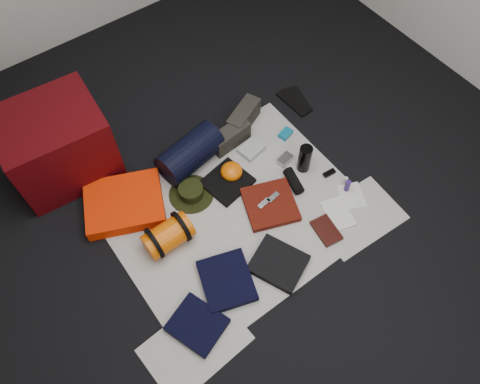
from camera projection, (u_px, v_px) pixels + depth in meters
floor at (237, 215)px, 3.17m from camera, size 4.50×4.50×0.02m
newspaper_mat at (237, 214)px, 3.16m from camera, size 1.60×1.30×0.01m
newspaper_sheet_front_left at (195, 344)px, 2.72m from camera, size 0.61×0.44×0.00m
newspaper_sheet_front_right at (358, 217)px, 3.15m from camera, size 0.60×0.43×0.00m
red_cabinet at (58, 145)px, 3.13m from camera, size 0.70×0.60×0.55m
sleeping_pad at (124, 203)px, 3.15m from camera, size 0.64×0.59×0.09m
stuff_sack at (168, 236)px, 2.97m from camera, size 0.31×0.19×0.18m
sack_strap_left at (154, 243)px, 2.93m from camera, size 0.02×0.22×0.22m
sack_strap_right at (181, 226)px, 2.99m from camera, size 0.03×0.22×0.22m
navy_duffel at (190, 153)px, 3.27m from camera, size 0.50×0.32×0.24m
boonie_brim at (191, 194)px, 3.24m from camera, size 0.38×0.38×0.01m
boonie_crown at (191, 191)px, 3.20m from camera, size 0.17×0.17×0.08m
hiking_boot_left at (230, 137)px, 3.40m from camera, size 0.32×0.14×0.15m
hiking_boot_right at (244, 117)px, 3.50m from camera, size 0.34×0.24×0.16m
flip_flop_left at (294, 102)px, 3.68m from camera, size 0.13×0.31×0.02m
flip_flop_right at (298, 98)px, 3.70m from camera, size 0.15×0.26×0.01m
trousers_navy_a at (197, 325)px, 2.75m from camera, size 0.35×0.37×0.05m
trousers_navy_b at (227, 281)px, 2.89m from camera, size 0.40×0.42×0.05m
trousers_charcoal at (278, 263)px, 2.95m from camera, size 0.39×0.41×0.05m
black_tshirt at (227, 182)px, 3.28m from camera, size 0.34×0.33×0.03m
red_shirt at (270, 204)px, 3.17m from camera, size 0.43×0.43×0.04m
orange_stuff_sack at (232, 171)px, 3.28m from camera, size 0.20×0.20×0.10m
first_aid_pouch at (252, 149)px, 3.41m from camera, size 0.20×0.16×0.04m
water_bottle at (305, 158)px, 3.26m from camera, size 0.11×0.11×0.23m
speaker at (294, 181)px, 3.25m from camera, size 0.12×0.21×0.08m
compact_camera at (285, 160)px, 3.37m from camera, size 0.13×0.09×0.05m
cyan_case at (286, 134)px, 3.49m from camera, size 0.12×0.09×0.03m
toiletry_purple at (347, 186)px, 3.21m from camera, size 0.04×0.04×0.11m
toiletry_clear at (345, 181)px, 3.25m from camera, size 0.03×0.03×0.08m
paperback_book at (326, 230)px, 3.08m from camera, size 0.16×0.22×0.03m
map_booklet at (338, 213)px, 3.15m from camera, size 0.23×0.28×0.01m
map_printout at (352, 196)px, 3.23m from camera, size 0.22×0.25×0.01m
sunglasses at (329, 173)px, 3.32m from camera, size 0.10×0.05×0.02m
key_cluster at (202, 341)px, 2.72m from camera, size 0.08×0.08×0.01m
tape_roll at (227, 175)px, 3.27m from camera, size 0.05×0.05×0.04m
energy_bar_a at (264, 203)px, 3.14m from camera, size 0.10×0.05×0.01m
energy_bar_b at (273, 197)px, 3.17m from camera, size 0.10×0.05×0.01m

